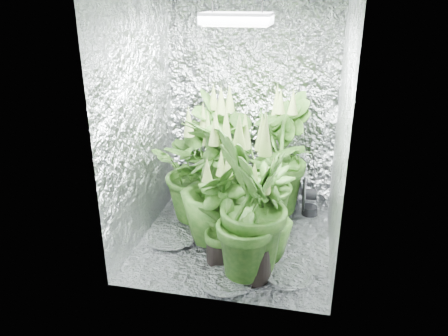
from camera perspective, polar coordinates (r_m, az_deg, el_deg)
ground at (r=3.84m, az=1.40°, el=-9.42°), size 1.60×1.60×0.00m
walls at (r=3.43m, az=1.55°, el=4.97°), size 1.62×1.62×2.00m
grow_lamp at (r=3.28m, az=1.71°, el=18.89°), size 0.50×0.30×0.22m
plant_a at (r=3.98m, az=-3.00°, el=-0.11°), size 1.15×1.15×1.08m
plant_b at (r=4.22m, az=-0.92°, el=2.15°), size 0.78×0.78×1.24m
plant_c at (r=4.13m, az=7.16°, el=1.73°), size 0.77×0.77×1.25m
plant_d at (r=3.59m, az=-1.06°, el=-2.04°), size 0.82×0.82×1.17m
plant_e at (r=3.79m, az=4.06°, el=-1.40°), size 1.03×1.03×1.06m
plant_f at (r=3.37m, az=-0.21°, el=-6.01°), size 0.63×0.63×0.93m
plant_g at (r=3.13m, az=3.66°, el=-5.20°), size 0.64×0.64×1.25m
plant_h at (r=3.45m, az=5.51°, el=-6.18°), size 0.59×0.59×0.85m
circulation_fan at (r=4.26m, az=10.79°, el=-4.03°), size 0.16×0.33×0.38m
plant_label at (r=3.23m, az=4.66°, el=-9.98°), size 0.05×0.03×0.07m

